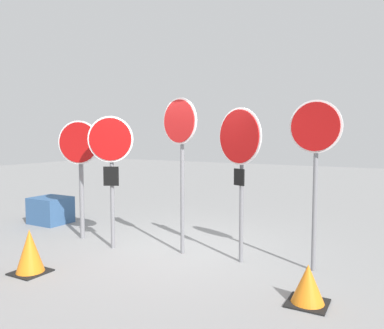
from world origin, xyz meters
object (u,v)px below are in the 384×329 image
(stop_sign_4, at_px, (315,145))
(storage_crate, at_px, (51,210))
(stop_sign_1, at_px, (111,153))
(stop_sign_0, at_px, (80,157))
(stop_sign_2, at_px, (180,138))
(traffic_cone_1, at_px, (308,285))
(traffic_cone_0, at_px, (30,252))
(stop_sign_3, at_px, (240,149))

(stop_sign_4, relative_size, storage_crate, 3.12)
(stop_sign_1, bearing_deg, stop_sign_0, 141.63)
(stop_sign_0, xyz_separation_m, stop_sign_1, (0.94, -0.20, 0.10))
(stop_sign_2, xyz_separation_m, traffic_cone_1, (2.24, -0.88, -1.69))
(traffic_cone_0, distance_m, traffic_cone_1, 3.79)
(stop_sign_0, relative_size, stop_sign_2, 0.87)
(stop_sign_0, xyz_separation_m, traffic_cone_1, (4.36, -0.75, -1.33))
(stop_sign_2, xyz_separation_m, storage_crate, (-3.68, 0.49, -1.63))
(stop_sign_2, distance_m, stop_sign_3, 1.02)
(stop_sign_1, distance_m, stop_sign_2, 1.25)
(stop_sign_1, relative_size, stop_sign_3, 0.97)
(stop_sign_2, height_order, stop_sign_3, stop_sign_2)
(stop_sign_4, xyz_separation_m, storage_crate, (-5.76, 0.25, -1.53))
(stop_sign_2, distance_m, stop_sign_4, 2.09)
(stop_sign_2, height_order, traffic_cone_1, stop_sign_2)
(traffic_cone_1, relative_size, storage_crate, 0.60)
(traffic_cone_1, bearing_deg, storage_crate, 167.05)
(stop_sign_2, bearing_deg, traffic_cone_0, -113.77)
(stop_sign_1, relative_size, stop_sign_4, 0.94)
(stop_sign_4, bearing_deg, storage_crate, -175.52)
(stop_sign_0, distance_m, stop_sign_3, 3.13)
(stop_sign_1, height_order, stop_sign_3, stop_sign_3)
(stop_sign_3, height_order, traffic_cone_0, stop_sign_3)
(storage_crate, bearing_deg, stop_sign_2, -7.52)
(stop_sign_2, bearing_deg, stop_sign_1, -149.60)
(stop_sign_3, distance_m, traffic_cone_0, 3.38)
(stop_sign_3, height_order, storage_crate, stop_sign_3)
(traffic_cone_1, bearing_deg, stop_sign_0, 170.27)
(stop_sign_0, distance_m, traffic_cone_0, 2.19)
(stop_sign_4, bearing_deg, traffic_cone_1, -74.26)
(stop_sign_3, relative_size, storage_crate, 3.02)
(traffic_cone_0, bearing_deg, stop_sign_3, 37.38)
(stop_sign_1, xyz_separation_m, stop_sign_4, (3.26, 0.56, 0.16))
(traffic_cone_0, relative_size, traffic_cone_1, 1.33)
(stop_sign_1, xyz_separation_m, storage_crate, (-2.50, 0.81, -1.37))
(stop_sign_2, relative_size, stop_sign_4, 1.05)
(traffic_cone_1, height_order, storage_crate, storage_crate)
(stop_sign_2, height_order, traffic_cone_0, stop_sign_2)
(stop_sign_2, bearing_deg, storage_crate, -172.59)
(stop_sign_3, height_order, traffic_cone_1, stop_sign_3)
(stop_sign_2, relative_size, stop_sign_3, 1.08)
(traffic_cone_0, height_order, traffic_cone_1, traffic_cone_0)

